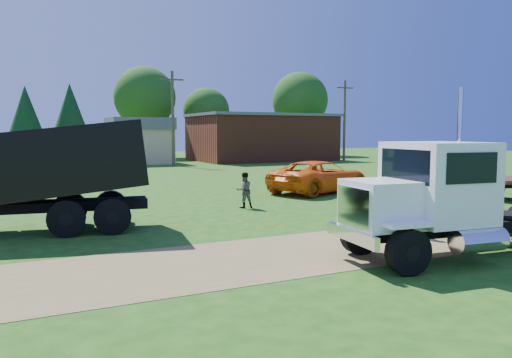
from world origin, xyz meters
name	(u,v)px	position (x,y,z in m)	size (l,w,h in m)	color
ground	(334,248)	(0.00, 0.00, 0.00)	(140.00, 140.00, 0.00)	#1B4910
dirt_track	(334,248)	(0.00, 0.00, 0.01)	(120.00, 4.20, 0.01)	brown
white_semi_tractor	(440,200)	(1.73, -2.13, 1.51)	(7.49, 3.23, 4.44)	black
black_dump_truck	(23,171)	(-7.70, 6.20, 2.01)	(8.60, 3.76, 3.65)	black
orange_pickup	(319,177)	(6.85, 11.11, 0.85)	(2.83, 6.14, 1.71)	#EB600B
spectator_a	(405,209)	(2.97, 0.44, 0.84)	(0.61, 0.40, 1.68)	#999999
spectator_b	(244,190)	(0.86, 7.86, 0.76)	(0.74, 0.58, 1.53)	#999999
brick_building	(261,137)	(18.00, 40.00, 2.66)	(15.40, 10.40, 5.30)	brown
tan_shed	(140,140)	(4.00, 40.00, 2.42)	(6.20, 5.40, 4.70)	tan
utility_poles	(173,117)	(6.00, 35.00, 4.71)	(42.20, 0.28, 9.00)	#463D27
tree_row	(113,100)	(3.17, 49.84, 7.09)	(60.07, 12.95, 11.62)	#382217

